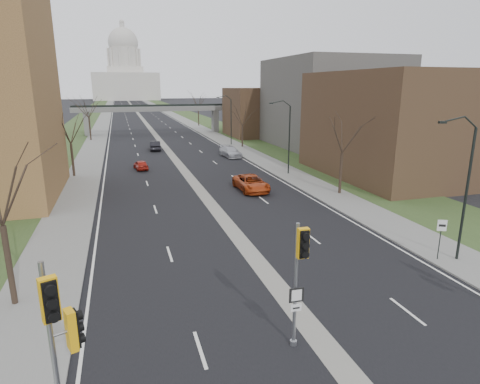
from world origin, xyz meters
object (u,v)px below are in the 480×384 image
signal_pole_left (59,327)px  signal_pole_median (300,265)px  car_right_mid (230,152)px  speed_limit_sign (441,232)px  car_right_near (251,183)px  car_left_near (141,165)px  car_left_far (155,146)px

signal_pole_left → signal_pole_median: 8.50m
signal_pole_left → car_right_mid: (17.86, 46.94, -3.01)m
speed_limit_sign → car_right_mid: size_ratio=0.47×
car_right_near → car_right_mid: (3.30, 20.13, -0.01)m
car_left_near → car_right_near: 17.51m
car_left_near → car_left_far: bearing=-108.9°
signal_pole_median → speed_limit_sign: 13.15m
car_left_near → signal_pole_median: bearing=88.3°
speed_limit_sign → car_left_far: (-12.63, 49.52, -1.08)m
car_right_mid → car_left_near: bearing=-163.2°
speed_limit_sign → car_right_mid: 39.76m
car_left_near → speed_limit_sign: bearing=107.7°
signal_pole_median → speed_limit_sign: bearing=26.0°
car_left_near → car_left_far: (3.19, 15.75, 0.16)m
signal_pole_left → car_left_far: 57.36m
car_left_near → signal_pole_left: bearing=76.5°
signal_pole_median → car_right_near: 25.86m
speed_limit_sign → car_right_near: (-5.59, 19.54, -1.07)m
signal_pole_left → car_left_near: 41.38m
car_left_near → car_left_far: car_left_far is taller
signal_pole_median → car_left_near: 39.46m
signal_pole_median → speed_limit_sign: size_ratio=2.11×
car_right_mid → speed_limit_sign: bearing=-93.6°
signal_pole_left → car_right_mid: size_ratio=1.08×
car_left_far → car_right_mid: car_right_mid is taller
car_right_near → speed_limit_sign: bearing=-74.9°
speed_limit_sign → car_left_near: bearing=139.6°
signal_pole_median → car_left_far: size_ratio=1.13×
speed_limit_sign → car_left_far: speed_limit_sign is taller
car_left_near → car_left_far: 16.07m
signal_pole_median → car_right_mid: (9.57, 45.05, -2.94)m
car_left_near → car_right_near: size_ratio=0.64×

